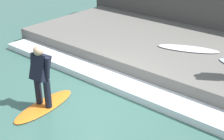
{
  "coord_description": "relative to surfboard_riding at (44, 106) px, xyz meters",
  "views": [
    {
      "loc": [
        -4.75,
        -4.53,
        4.11
      ],
      "look_at": [
        0.67,
        0.0,
        0.7
      ],
      "focal_mm": 50.0,
      "sensor_mm": 36.0,
      "label": 1
    }
  ],
  "objects": [
    {
      "name": "ground_plane",
      "position": [
        0.86,
        -0.87,
        -0.03
      ],
      "size": [
        28.0,
        28.0,
        0.0
      ],
      "primitive_type": "plane",
      "color": "#386056"
    },
    {
      "name": "concrete_ledge",
      "position": [
        4.57,
        -0.87,
        0.23
      ],
      "size": [
        4.4,
        10.15,
        0.51
      ],
      "primitive_type": "cube",
      "color": "#66635E",
      "rests_on": "ground_plane"
    },
    {
      "name": "back_wall",
      "position": [
        7.02,
        -0.87,
        0.95
      ],
      "size": [
        0.5,
        10.65,
        1.95
      ],
      "primitive_type": "cube",
      "color": "#474442",
      "rests_on": "ground_plane"
    },
    {
      "name": "wave_foam_crest",
      "position": [
        1.98,
        -0.87,
        0.07
      ],
      "size": [
        0.77,
        9.64,
        0.19
      ],
      "primitive_type": "cube",
      "color": "silver",
      "rests_on": "ground_plane"
    },
    {
      "name": "surfboard_riding",
      "position": [
        0.0,
        0.0,
        0.0
      ],
      "size": [
        1.87,
        0.76,
        0.06
      ],
      "color": "orange",
      "rests_on": "ground_plane"
    },
    {
      "name": "surfer_riding",
      "position": [
        0.0,
        0.0,
        0.89
      ],
      "size": [
        0.45,
        0.65,
        1.54
      ],
      "color": "black",
      "rests_on": "surfboard_riding"
    },
    {
      "name": "surfboard_spare",
      "position": [
        4.44,
        -1.48,
        0.51
      ],
      "size": [
        1.18,
        1.92,
        0.06
      ],
      "color": "silver",
      "rests_on": "concrete_ledge"
    }
  ]
}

